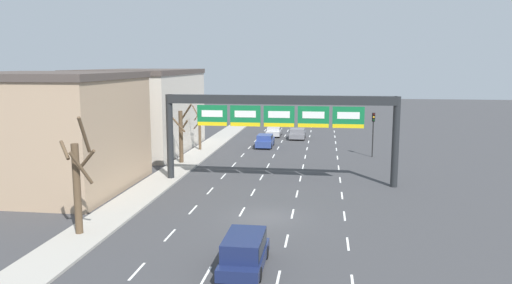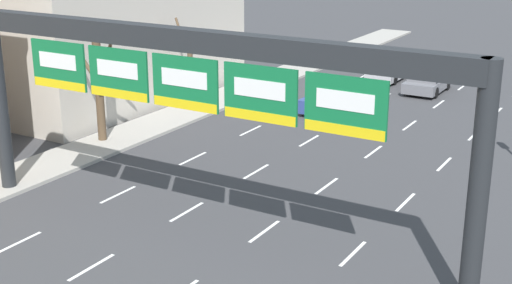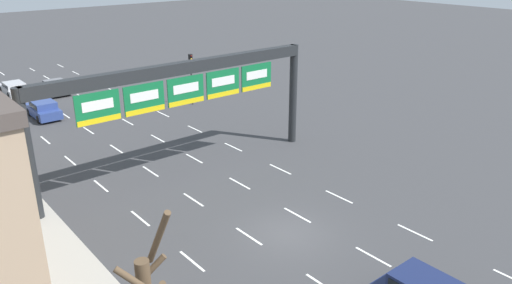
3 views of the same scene
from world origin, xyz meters
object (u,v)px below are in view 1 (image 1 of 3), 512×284
object	(u,v)px
car_grey	(297,133)
car_silver	(274,131)
tree_bare_second	(199,129)
tree_bare_third	(78,181)
car_blue	(265,140)
sign_gantry	(279,115)
suv_navy	(244,250)
tree_bare_closest	(181,134)
traffic_light_near_gantry	(373,126)

from	to	relation	value
car_grey	car_silver	size ratio (longest dim) A/B	0.91
tree_bare_second	tree_bare_third	world-z (taller)	tree_bare_third
car_grey	car_blue	xyz separation A→B (m)	(-3.36, -6.94, 0.07)
car_grey	car_blue	bearing A→B (deg)	-115.82
sign_gantry	car_grey	world-z (taller)	sign_gantry
suv_navy	car_silver	xyz separation A→B (m)	(-3.05, 43.55, -0.24)
car_blue	car_grey	bearing A→B (deg)	64.18
car_silver	tree_bare_closest	size ratio (longest dim) A/B	0.78
car_blue	tree_bare_third	bearing A→B (deg)	-102.09
car_grey	tree_bare_closest	size ratio (longest dim) A/B	0.71
suv_navy	tree_bare_second	size ratio (longest dim) A/B	0.89
car_grey	car_silver	xyz separation A→B (m)	(-3.23, 2.16, -0.04)
tree_bare_closest	car_blue	bearing A→B (deg)	57.68
sign_gantry	car_blue	size ratio (longest dim) A/B	4.42
car_silver	traffic_light_near_gantry	size ratio (longest dim) A/B	0.95
sign_gantry	traffic_light_near_gantry	distance (m)	15.41
suv_navy	traffic_light_near_gantry	bearing A→B (deg)	74.00
traffic_light_near_gantry	tree_bare_second	distance (m)	18.66
car_grey	car_blue	size ratio (longest dim) A/B	0.94
car_silver	traffic_light_near_gantry	xyz separation A→B (m)	(11.60, -13.71, 2.61)
car_blue	tree_bare_second	distance (m)	7.86
tree_bare_closest	tree_bare_third	bearing A→B (deg)	-89.71
traffic_light_near_gantry	tree_bare_closest	world-z (taller)	tree_bare_closest
sign_gantry	tree_bare_third	size ratio (longest dim) A/B	2.80
car_blue	car_silver	xyz separation A→B (m)	(0.13, 9.10, -0.10)
tree_bare_third	traffic_light_near_gantry	bearing A→B (deg)	55.29
sign_gantry	car_grey	xyz separation A→B (m)	(0.14, 24.20, -4.84)
suv_navy	traffic_light_near_gantry	world-z (taller)	traffic_light_near_gantry
car_grey	sign_gantry	bearing A→B (deg)	-90.34
tree_bare_second	traffic_light_near_gantry	bearing A→B (deg)	-3.67
suv_navy	car_silver	distance (m)	43.66
tree_bare_third	car_blue	bearing A→B (deg)	77.91
traffic_light_near_gantry	tree_bare_second	world-z (taller)	tree_bare_second
car_silver	tree_bare_closest	distance (m)	21.12
car_blue	traffic_light_near_gantry	xyz separation A→B (m)	(11.73, -4.62, 2.50)
tree_bare_second	sign_gantry	bearing A→B (deg)	-53.89
traffic_light_near_gantry	tree_bare_third	distance (m)	32.34
suv_navy	tree_bare_second	distance (m)	32.65
tree_bare_second	tree_bare_third	size ratio (longest dim) A/B	0.74
suv_navy	car_blue	xyz separation A→B (m)	(-3.18, 34.45, -0.13)
tree_bare_closest	traffic_light_near_gantry	bearing A→B (deg)	18.26
car_blue	tree_bare_third	xyz separation A→B (m)	(-6.68, -31.20, 2.39)
car_silver	suv_navy	bearing A→B (deg)	-86.00
car_blue	tree_bare_closest	size ratio (longest dim) A/B	0.75
tree_bare_second	car_grey	bearing A→B (deg)	45.37
sign_gantry	car_grey	distance (m)	24.68
sign_gantry	tree_bare_closest	distance (m)	12.23
car_silver	tree_bare_closest	xyz separation A→B (m)	(-6.91, -19.82, 2.26)
tree_bare_second	suv_navy	bearing A→B (deg)	-72.05
car_grey	car_silver	world-z (taller)	car_grey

